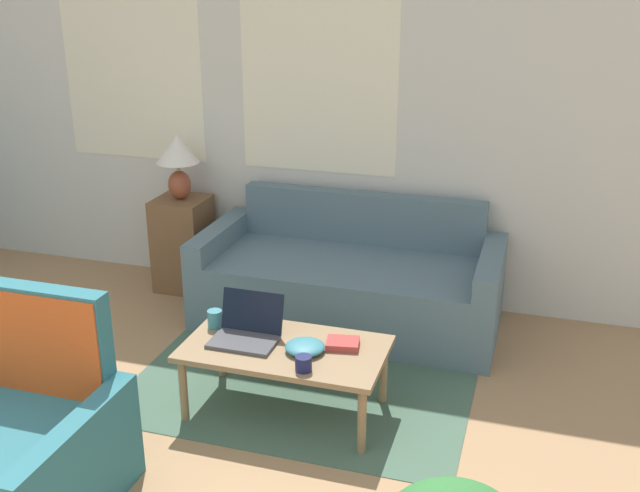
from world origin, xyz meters
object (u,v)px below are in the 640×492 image
object	(u,v)px
coffee_table	(285,353)
laptop	(247,330)
cup_yellow	(304,363)
book_red	(343,344)
snack_bowl	(305,347)
armchair	(9,451)
couch	(350,283)
table_lamp	(178,158)
cup_navy	(215,319)

from	to	relation	value
coffee_table	laptop	size ratio (longest dim) A/B	3.07
laptop	cup_yellow	size ratio (longest dim) A/B	4.16
book_red	snack_bowl	bearing A→B (deg)	-148.02
armchair	cup_yellow	xyz separation A→B (m)	(1.08, 0.83, 0.17)
couch	coffee_table	distance (m)	1.18
table_lamp	cup_navy	bearing A→B (deg)	-56.47
couch	cup_yellow	distance (m)	1.40
coffee_table	snack_bowl	world-z (taller)	snack_bowl
armchair	cup_yellow	world-z (taller)	armchair
table_lamp	laptop	size ratio (longest dim) A/B	1.33
laptop	cup_navy	bearing A→B (deg)	159.82
book_red	table_lamp	bearing A→B (deg)	140.95
armchair	snack_bowl	world-z (taller)	armchair
armchair	cup_yellow	size ratio (longest dim) A/B	11.09
coffee_table	book_red	size ratio (longest dim) A/B	5.58
book_red	cup_navy	bearing A→B (deg)	179.18
laptop	coffee_table	bearing A→B (deg)	-3.31
armchair	book_red	bearing A→B (deg)	43.01
couch	cup_navy	xyz separation A→B (m)	(-0.48, -1.09, 0.17)
cup_navy	coffee_table	bearing A→B (deg)	-12.08
cup_navy	book_red	size ratio (longest dim) A/B	0.53
snack_bowl	book_red	size ratio (longest dim) A/B	1.09
coffee_table	book_red	distance (m)	0.31
coffee_table	book_red	world-z (taller)	book_red
couch	armchair	distance (m)	2.41
laptop	cup_yellow	world-z (taller)	laptop
cup_yellow	snack_bowl	size ratio (longest dim) A/B	0.40
laptop	cup_navy	world-z (taller)	laptop
couch	table_lamp	world-z (taller)	table_lamp
laptop	book_red	size ratio (longest dim) A/B	1.82
snack_bowl	book_red	distance (m)	0.20
table_lamp	book_red	xyz separation A→B (m)	(1.56, -1.27, -0.58)
couch	cup_navy	world-z (taller)	couch
couch	armchair	xyz separation A→B (m)	(-0.95, -2.22, -0.00)
snack_bowl	book_red	xyz separation A→B (m)	(0.17, 0.11, -0.01)
coffee_table	snack_bowl	bearing A→B (deg)	-11.29
cup_yellow	book_red	bearing A→B (deg)	67.78
coffee_table	cup_yellow	bearing A→B (deg)	-50.38
coffee_table	cup_yellow	xyz separation A→B (m)	(0.17, -0.21, 0.08)
couch	snack_bowl	bearing A→B (deg)	-86.23
snack_bowl	coffee_table	bearing A→B (deg)	168.71
cup_navy	book_red	distance (m)	0.73
laptop	snack_bowl	bearing A→B (deg)	-6.15
couch	cup_navy	distance (m)	1.20
snack_bowl	cup_navy	bearing A→B (deg)	168.08
coffee_table	snack_bowl	xyz separation A→B (m)	(0.12, -0.02, 0.07)
couch	table_lamp	bearing A→B (deg)	172.58
coffee_table	book_red	xyz separation A→B (m)	(0.29, 0.08, 0.06)
table_lamp	armchair	bearing A→B (deg)	-81.43
cup_navy	book_red	world-z (taller)	cup_navy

